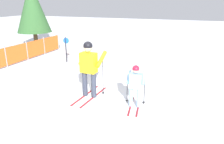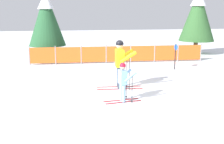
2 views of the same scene
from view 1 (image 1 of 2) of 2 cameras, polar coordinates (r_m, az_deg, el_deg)
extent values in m
plane|color=white|center=(7.35, -4.73, -5.48)|extent=(60.00, 60.00, 0.00)
cube|color=maroon|center=(7.20, -6.96, -6.01)|extent=(1.68, 0.15, 0.02)
cube|color=maroon|center=(7.05, -4.71, -6.47)|extent=(1.68, 0.15, 0.02)
cylinder|color=#333847|center=(7.04, -7.08, -2.97)|extent=(0.16, 0.16, 0.80)
cylinder|color=#333847|center=(6.89, -4.80, -3.38)|extent=(0.16, 0.16, 0.80)
cube|color=yellow|center=(6.74, -6.15, 2.45)|extent=(0.31, 0.51, 0.62)
cylinder|color=yellow|center=(7.09, -7.25, 3.89)|extent=(0.61, 0.16, 0.44)
cylinder|color=yellow|center=(6.80, -2.76, 3.38)|extent=(0.61, 0.16, 0.44)
sphere|color=#D8AD8C|center=(6.62, -6.29, 6.36)|extent=(0.27, 0.27, 0.27)
sphere|color=black|center=(6.61, -6.31, 6.76)|extent=(0.28, 0.28, 0.28)
cylinder|color=black|center=(7.31, -6.99, -0.47)|extent=(0.02, 0.02, 1.24)
cylinder|color=black|center=(7.51, -6.83, -4.53)|extent=(0.07, 0.07, 0.01)
cylinder|color=black|center=(7.01, -2.38, -1.19)|extent=(0.02, 0.02, 1.24)
cylinder|color=black|center=(7.21, -2.32, -5.39)|extent=(0.07, 0.07, 0.01)
cube|color=maroon|center=(6.48, 4.89, -8.82)|extent=(1.17, 0.23, 0.02)
cube|color=maroon|center=(6.46, 6.88, -8.97)|extent=(1.17, 0.23, 0.02)
cylinder|color=#8CBFF2|center=(6.35, 4.96, -6.50)|extent=(0.11, 0.11, 0.56)
cylinder|color=#8CBFF2|center=(6.33, 6.98, -6.65)|extent=(0.11, 0.11, 0.56)
cube|color=#8CBFF2|center=(6.15, 6.12, -2.37)|extent=(0.25, 0.37, 0.43)
cylinder|color=#8CBFF2|center=(6.33, 4.35, -1.32)|extent=(0.42, 0.15, 0.33)
cylinder|color=#8CBFF2|center=(6.29, 8.27, -1.58)|extent=(0.42, 0.15, 0.33)
sphere|color=#D8AD8C|center=(6.04, 6.23, 0.55)|extent=(0.19, 0.19, 0.19)
sphere|color=red|center=(6.03, 6.24, 0.84)|extent=(0.20, 0.20, 0.20)
cylinder|color=black|center=(6.52, 3.99, -4.51)|extent=(0.02, 0.02, 0.87)
cylinder|color=black|center=(6.67, 3.92, -7.48)|extent=(0.07, 0.07, 0.01)
cylinder|color=black|center=(6.48, 8.46, -4.83)|extent=(0.02, 0.02, 0.87)
cylinder|color=black|center=(6.63, 8.31, -7.81)|extent=(0.07, 0.07, 0.01)
cylinder|color=gray|center=(11.06, -26.00, 3.58)|extent=(0.06, 0.06, 0.99)
cylinder|color=gray|center=(11.98, -21.33, 5.19)|extent=(0.06, 0.06, 0.99)
cylinder|color=gray|center=(12.97, -17.32, 6.54)|extent=(0.06, 0.06, 0.99)
cylinder|color=gray|center=(14.02, -13.89, 7.67)|extent=(0.06, 0.06, 0.99)
cube|color=orange|center=(11.51, -23.57, 4.42)|extent=(1.35, 0.06, 0.83)
cube|color=orange|center=(12.47, -19.25, 5.90)|extent=(1.35, 0.06, 0.83)
cube|color=orange|center=(13.49, -15.54, 7.13)|extent=(1.35, 0.06, 0.83)
cylinder|color=#4C3823|center=(16.04, -19.29, 8.27)|extent=(0.28, 0.28, 0.88)
cone|color=#305D2D|center=(15.85, -20.10, 15.68)|extent=(2.24, 2.24, 3.28)
cylinder|color=black|center=(11.00, -11.91, 5.66)|extent=(0.05, 0.05, 1.24)
cylinder|color=blue|center=(10.90, -11.92, 8.02)|extent=(0.07, 0.28, 0.28)
camera|label=2|loc=(7.98, 81.20, 2.06)|focal=45.00mm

